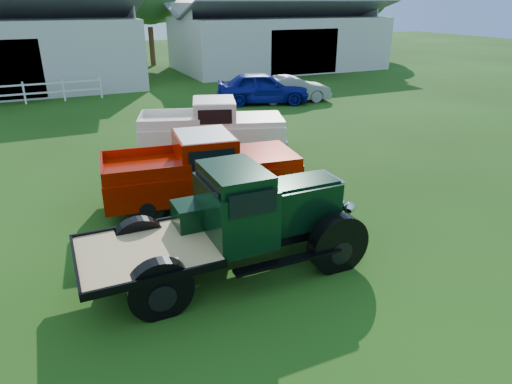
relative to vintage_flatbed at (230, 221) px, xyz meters
name	(u,v)px	position (x,y,z in m)	size (l,w,h in m)	color
ground	(270,256)	(0.99, 0.14, -1.13)	(120.00, 120.00, 0.00)	#1A360C
shed_right	(277,35)	(14.99, 27.14, 1.47)	(16.80, 9.20, 5.20)	#B7B8A9
tree_c	(149,10)	(5.99, 33.14, 3.37)	(5.40, 5.40, 9.00)	#1C4E1A
tree_d	(282,3)	(18.99, 34.14, 3.87)	(6.00, 6.00, 10.00)	#1C4E1A
tree_e	(363,6)	(26.99, 32.14, 3.62)	(5.70, 5.70, 9.50)	#1C4E1A
vintage_flatbed	(230,221)	(0.00, 0.00, 0.00)	(5.68, 2.25, 2.25)	black
red_pickup	(202,169)	(0.58, 3.58, -0.13)	(5.44, 2.09, 1.98)	#A01100
white_pickup	(212,127)	(2.32, 7.65, -0.15)	(5.34, 2.07, 1.96)	#F0DEC8
misc_car_blue	(263,88)	(7.82, 14.89, -0.27)	(2.01, 5.00, 1.70)	navy
misc_car_grey	(292,89)	(9.49, 14.62, -0.43)	(1.48, 4.24, 1.40)	gray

